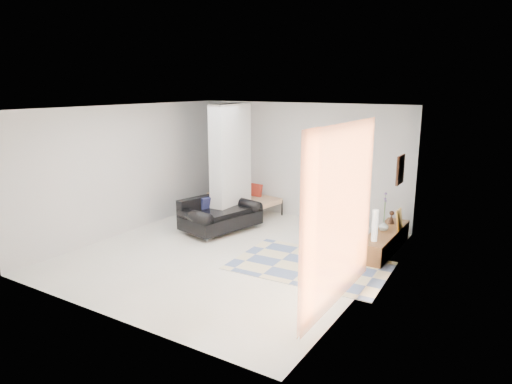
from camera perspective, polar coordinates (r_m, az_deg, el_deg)
The scene contains 17 objects.
floor at distance 9.03m, azimuth -3.11°, elevation -7.58°, with size 6.00×6.00×0.00m, color silver.
ceiling at distance 8.45m, azimuth -3.35°, elevation 10.46°, with size 6.00×6.00×0.00m, color white.
wall_back at distance 11.18m, azimuth 5.59°, elevation 3.87°, with size 6.00×6.00×0.00m, color #BBBDC0.
wall_front at distance 6.48m, azimuth -18.56°, elevation -3.64°, with size 6.00×6.00×0.00m, color #BBBDC0.
wall_left at distance 10.42m, azimuth -15.76°, elevation 2.76°, with size 6.00×6.00×0.00m, color #BBBDC0.
wall_right at distance 7.45m, azimuth 14.43°, elevation -1.21°, with size 6.00×6.00×0.00m, color #BBBDC0.
partition_column at distance 10.54m, azimuth -3.18°, elevation 3.34°, with size 0.35×1.20×2.80m, color #B8BCC0.
hallway_door at distance 12.27m, azimuth -3.38°, elevation 2.94°, with size 0.85×0.06×2.04m, color silver.
curtain at distance 6.41m, azimuth 10.67°, elevation -2.89°, with size 2.55×2.55×0.00m, color orange.
wall_art at distance 9.01m, azimuth 17.60°, elevation 2.67°, with size 0.04×0.45×0.55m, color #351A0E.
media_console at distance 9.42m, azimuth 15.81°, elevation -5.87°, with size 0.45×2.01×0.80m.
loveseat at distance 10.32m, azimuth -4.67°, elevation -2.88°, with size 1.38×1.90×0.76m.
daybed at distance 11.75m, azimuth -1.55°, elevation -0.54°, with size 2.01×1.09×0.77m.
area_rug at distance 8.45m, azimuth 6.76°, elevation -9.11°, with size 2.75×1.83×0.01m, color beige.
cylinder_lamp at distance 8.65m, azimuth 14.64°, elevation -4.08°, with size 0.11×0.11×0.59m, color beige.
bronze_figurine at distance 9.86m, azimuth 16.58°, elevation -3.05°, with size 0.13×0.13×0.27m, color black, non-canonical shape.
vase at distance 9.36m, azimuth 15.66°, elevation -4.08°, with size 0.19×0.19×0.20m, color #B9C4BF.
Camera 1 is at (4.83, -6.92, 3.20)m, focal length 32.00 mm.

